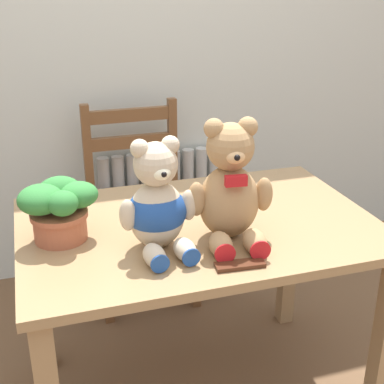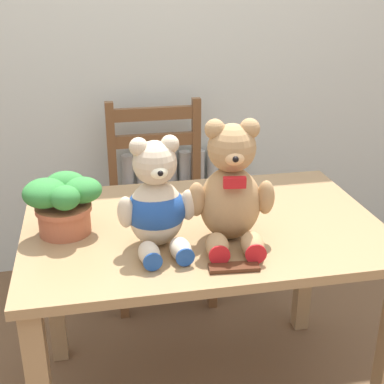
{
  "view_description": "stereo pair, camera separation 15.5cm",
  "coord_description": "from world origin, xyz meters",
  "px_view_note": "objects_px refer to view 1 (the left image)",
  "views": [
    {
      "loc": [
        -0.49,
        -1.1,
        1.48
      ],
      "look_at": [
        -0.06,
        0.27,
        0.88
      ],
      "focal_mm": 50.0,
      "sensor_mm": 36.0,
      "label": 1
    },
    {
      "loc": [
        -0.34,
        -1.14,
        1.48
      ],
      "look_at": [
        -0.06,
        0.27,
        0.88
      ],
      "focal_mm": 50.0,
      "sensor_mm": 36.0,
      "label": 2
    }
  ],
  "objects_px": {
    "wooden_chair_behind": "(139,200)",
    "potted_plant": "(59,207)",
    "teddy_bear_right": "(230,189)",
    "chocolate_bar": "(240,265)",
    "teddy_bear_left": "(158,206)"
  },
  "relations": [
    {
      "from": "teddy_bear_left",
      "to": "chocolate_bar",
      "type": "xyz_separation_m",
      "value": [
        0.19,
        -0.18,
        -0.13
      ]
    },
    {
      "from": "teddy_bear_right",
      "to": "chocolate_bar",
      "type": "xyz_separation_m",
      "value": [
        -0.04,
        -0.17,
        -0.15
      ]
    },
    {
      "from": "teddy_bear_right",
      "to": "chocolate_bar",
      "type": "relative_size",
      "value": 2.68
    },
    {
      "from": "wooden_chair_behind",
      "to": "teddy_bear_right",
      "type": "relative_size",
      "value": 2.45
    },
    {
      "from": "wooden_chair_behind",
      "to": "potted_plant",
      "type": "height_order",
      "value": "wooden_chair_behind"
    },
    {
      "from": "teddy_bear_right",
      "to": "teddy_bear_left",
      "type": "bearing_deg",
      "value": 5.91
    },
    {
      "from": "teddy_bear_right",
      "to": "chocolate_bar",
      "type": "height_order",
      "value": "teddy_bear_right"
    },
    {
      "from": "teddy_bear_left",
      "to": "teddy_bear_right",
      "type": "xyz_separation_m",
      "value": [
        0.22,
        -0.01,
        0.03
      ]
    },
    {
      "from": "wooden_chair_behind",
      "to": "teddy_bear_right",
      "type": "xyz_separation_m",
      "value": [
        0.09,
        -0.93,
        0.41
      ]
    },
    {
      "from": "chocolate_bar",
      "to": "wooden_chair_behind",
      "type": "bearing_deg",
      "value": 92.84
    },
    {
      "from": "wooden_chair_behind",
      "to": "chocolate_bar",
      "type": "distance_m",
      "value": 1.13
    },
    {
      "from": "potted_plant",
      "to": "chocolate_bar",
      "type": "bearing_deg",
      "value": -35.21
    },
    {
      "from": "potted_plant",
      "to": "chocolate_bar",
      "type": "xyz_separation_m",
      "value": [
        0.45,
        -0.32,
        -0.1
      ]
    },
    {
      "from": "potted_plant",
      "to": "chocolate_bar",
      "type": "relative_size",
      "value": 1.71
    },
    {
      "from": "wooden_chair_behind",
      "to": "potted_plant",
      "type": "bearing_deg",
      "value": 62.89
    }
  ]
}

